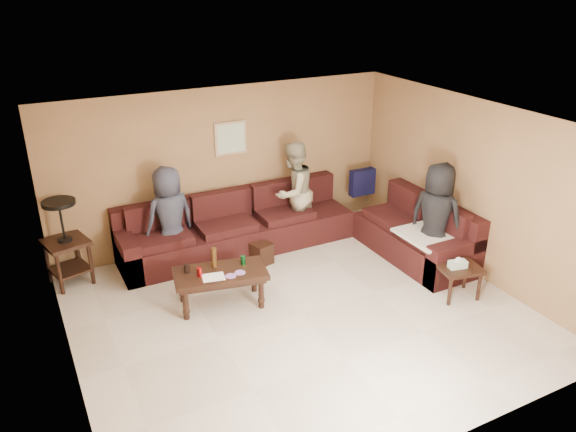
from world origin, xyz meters
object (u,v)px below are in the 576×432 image
object	(u,v)px
coffee_table	(220,276)
end_table_left	(65,241)
sectional_sofa	(301,234)
person_right	(436,218)
person_left	(170,218)
person_middle	(293,192)
side_table_right	(459,271)
waste_bin	(262,253)

from	to	relation	value
coffee_table	end_table_left	distance (m)	2.27
coffee_table	sectional_sofa	bearing A→B (deg)	26.74
person_right	coffee_table	bearing A→B (deg)	57.26
person_left	person_middle	size ratio (longest dim) A/B	0.94
side_table_right	person_left	distance (m)	4.11
side_table_right	person_middle	xyz separation A→B (m)	(-1.14, 2.59, 0.43)
coffee_table	person_left	xyz separation A→B (m)	(-0.24, 1.34, 0.35)
side_table_right	person_left	xyz separation A→B (m)	(-3.15, 2.62, 0.38)
person_left	person_right	xyz separation A→B (m)	(3.34, -1.87, 0.05)
person_left	person_middle	bearing A→B (deg)	166.52
end_table_left	waste_bin	size ratio (longest dim) A/B	3.86
end_table_left	person_left	distance (m)	1.45
coffee_table	person_right	xyz separation A→B (m)	(3.10, -0.53, 0.40)
sectional_sofa	waste_bin	size ratio (longest dim) A/B	14.34
sectional_sofa	person_right	size ratio (longest dim) A/B	2.83
side_table_right	person_right	bearing A→B (deg)	75.49
coffee_table	person_middle	distance (m)	2.24
end_table_left	person_right	bearing A→B (deg)	-23.03
sectional_sofa	person_left	xyz separation A→B (m)	(-1.88, 0.52, 0.45)
side_table_right	waste_bin	size ratio (longest dim) A/B	1.92
sectional_sofa	coffee_table	world-z (taller)	sectional_sofa
side_table_right	person_right	distance (m)	0.89
waste_bin	end_table_left	bearing A→B (deg)	164.93
end_table_left	person_left	size ratio (longest dim) A/B	0.81
waste_bin	person_right	size ratio (longest dim) A/B	0.20
side_table_right	person_left	size ratio (longest dim) A/B	0.40
coffee_table	side_table_right	distance (m)	3.17
end_table_left	person_left	xyz separation A→B (m)	(1.44, -0.16, 0.12)
side_table_right	person_middle	size ratio (longest dim) A/B	0.38
end_table_left	waste_bin	distance (m)	2.77
sectional_sofa	side_table_right	xyz separation A→B (m)	(1.27, -2.10, 0.06)
coffee_table	side_table_right	world-z (taller)	coffee_table
end_table_left	person_right	distance (m)	5.19
coffee_table	end_table_left	xyz separation A→B (m)	(-1.68, 1.50, 0.23)
person_left	side_table_right	bearing A→B (deg)	127.60
side_table_right	person_right	size ratio (longest dim) A/B	0.38
side_table_right	waste_bin	distance (m)	2.85
side_table_right	person_middle	world-z (taller)	person_middle
side_table_right	waste_bin	world-z (taller)	side_table_right
coffee_table	person_left	world-z (taller)	person_left
sectional_sofa	person_right	world-z (taller)	person_right
coffee_table	person_left	size ratio (longest dim) A/B	0.83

